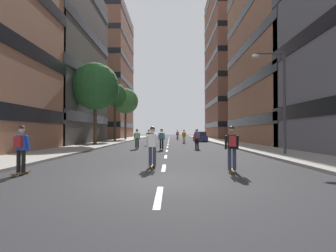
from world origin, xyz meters
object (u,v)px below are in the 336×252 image
skater_0 (178,134)px  skater_5 (137,138)px  street_tree_mid (126,101)px  skater_6 (197,138)px  skater_10 (232,146)px  streetlamp_right (279,91)px  skater_1 (162,138)px  skater_2 (152,134)px  skater_4 (152,145)px  skater_9 (196,136)px  street_tree_near (115,95)px  skater_3 (21,147)px  skater_7 (149,136)px  street_tree_far (95,87)px  parked_car_near (200,137)px  skater_8 (184,136)px

skater_0 → skater_5: 26.03m
street_tree_mid → skater_6: bearing=-67.2°
skater_6 → skater_10: same height
streetlamp_right → skater_10: 8.69m
skater_1 → skater_6: (3.08, 1.29, 0.00)m
skater_2 → skater_1: bearing=-84.3°
skater_5 → streetlamp_right: bearing=-33.8°
streetlamp_right → skater_4: bearing=-144.7°
street_tree_mid → skater_9: size_ratio=5.23×
street_tree_near → streetlamp_right: (15.11, -22.24, -2.81)m
skater_1 → skater_3: same height
skater_7 → streetlamp_right: bearing=-53.7°
street_tree_mid → skater_9: (11.59, -13.54, -6.12)m
street_tree_near → skater_2: 10.90m
skater_2 → skater_5: size_ratio=1.00×
skater_7 → skater_0: bearing=79.1°
street_tree_far → streetlamp_right: street_tree_far is taller
skater_0 → skater_5: same height
parked_car_near → skater_4: skater_4 is taller
skater_0 → skater_2: bearing=-152.4°
parked_car_near → street_tree_far: street_tree_far is taller
streetlamp_right → street_tree_far: bearing=141.7°
skater_0 → skater_9: same height
streetlamp_right → skater_3: streetlamp_right is taller
parked_car_near → street_tree_far: 18.31m
skater_2 → skater_5: 23.30m
skater_2 → skater_9: same height
streetlamp_right → skater_1: streetlamp_right is taller
streetlamp_right → skater_7: 16.05m
parked_car_near → skater_0: bearing=110.7°
street_tree_mid → streetlamp_right: 35.07m
street_tree_mid → skater_8: (10.02, -13.33, -6.12)m
skater_2 → street_tree_near: bearing=-123.2°
skater_1 → street_tree_near: bearing=113.6°
skater_10 → street_tree_near: bearing=110.0°
street_tree_near → skater_0: street_tree_near is taller
skater_9 → skater_4: bearing=-100.1°
street_tree_near → skater_4: bearing=-75.0°
skater_5 → skater_3: bearing=-99.7°
street_tree_mid → skater_1: street_tree_mid is taller
skater_0 → skater_2: size_ratio=1.00×
street_tree_near → skater_3: 30.40m
skater_4 → skater_8: bearing=83.7°
street_tree_far → streetlamp_right: size_ratio=1.37×
skater_2 → skater_8: (5.01, -11.71, -0.03)m
skater_5 → skater_9: (6.34, 11.37, -0.03)m
street_tree_mid → skater_0: 11.35m
skater_0 → skater_7: size_ratio=1.00×
skater_2 → skater_9: 13.62m
parked_car_near → skater_5: size_ratio=2.47×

